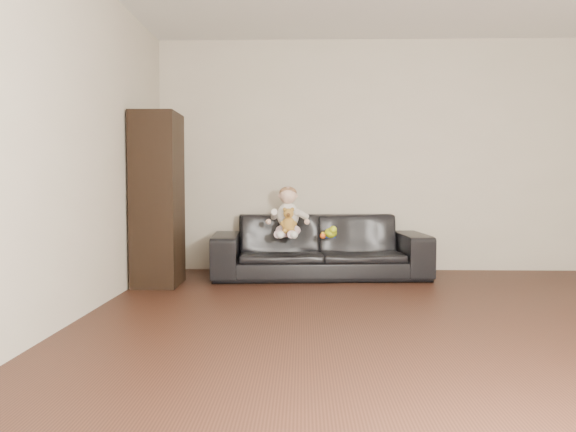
{
  "coord_description": "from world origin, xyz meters",
  "views": [
    {
      "loc": [
        -0.88,
        -3.64,
        0.98
      ],
      "look_at": [
        -1.02,
        2.14,
        0.65
      ],
      "focal_mm": 35.0,
      "sensor_mm": 36.0,
      "label": 1
    }
  ],
  "objects_px": {
    "sofa": "(319,246)",
    "teddy_bear": "(289,221)",
    "toy_rattle": "(323,236)",
    "toy_blue_disc": "(330,237)",
    "baby": "(288,215)",
    "toy_green": "(331,233)",
    "cabinet": "(158,199)"
  },
  "relations": [
    {
      "from": "teddy_bear",
      "to": "toy_green",
      "type": "xyz_separation_m",
      "value": [
        0.43,
        0.09,
        -0.13
      ]
    },
    {
      "from": "sofa",
      "to": "teddy_bear",
      "type": "height_order",
      "value": "teddy_bear"
    },
    {
      "from": "sofa",
      "to": "baby",
      "type": "bearing_deg",
      "value": -163.63
    },
    {
      "from": "cabinet",
      "to": "toy_green",
      "type": "height_order",
      "value": "cabinet"
    },
    {
      "from": "teddy_bear",
      "to": "toy_blue_disc",
      "type": "height_order",
      "value": "teddy_bear"
    },
    {
      "from": "toy_blue_disc",
      "to": "baby",
      "type": "bearing_deg",
      "value": 177.16
    },
    {
      "from": "teddy_bear",
      "to": "baby",
      "type": "bearing_deg",
      "value": 103.72
    },
    {
      "from": "toy_rattle",
      "to": "toy_blue_disc",
      "type": "distance_m",
      "value": 0.16
    },
    {
      "from": "toy_blue_disc",
      "to": "toy_rattle",
      "type": "bearing_deg",
      "value": -119.07
    },
    {
      "from": "toy_blue_disc",
      "to": "sofa",
      "type": "bearing_deg",
      "value": 125.31
    },
    {
      "from": "sofa",
      "to": "toy_rattle",
      "type": "height_order",
      "value": "sofa"
    },
    {
      "from": "sofa",
      "to": "cabinet",
      "type": "bearing_deg",
      "value": -165.8
    },
    {
      "from": "baby",
      "to": "teddy_bear",
      "type": "xyz_separation_m",
      "value": [
        0.01,
        -0.16,
        -0.05
      ]
    },
    {
      "from": "sofa",
      "to": "toy_green",
      "type": "relative_size",
      "value": 14.63
    },
    {
      "from": "baby",
      "to": "toy_rattle",
      "type": "xyz_separation_m",
      "value": [
        0.35,
        -0.16,
        -0.2
      ]
    },
    {
      "from": "teddy_bear",
      "to": "cabinet",
      "type": "bearing_deg",
      "value": -159.27
    },
    {
      "from": "sofa",
      "to": "toy_blue_disc",
      "type": "bearing_deg",
      "value": -58.63
    },
    {
      "from": "sofa",
      "to": "toy_rattle",
      "type": "xyz_separation_m",
      "value": [
        0.03,
        -0.28,
        0.13
      ]
    },
    {
      "from": "toy_rattle",
      "to": "cabinet",
      "type": "bearing_deg",
      "value": -171.62
    },
    {
      "from": "sofa",
      "to": "toy_green",
      "type": "distance_m",
      "value": 0.27
    },
    {
      "from": "toy_green",
      "to": "toy_blue_disc",
      "type": "relative_size",
      "value": 1.36
    },
    {
      "from": "sofa",
      "to": "toy_green",
      "type": "xyz_separation_m",
      "value": [
        0.11,
        -0.19,
        0.16
      ]
    },
    {
      "from": "teddy_bear",
      "to": "toy_green",
      "type": "bearing_deg",
      "value": 22.18
    },
    {
      "from": "cabinet",
      "to": "teddy_bear",
      "type": "xyz_separation_m",
      "value": [
        1.26,
        0.24,
        -0.22
      ]
    },
    {
      "from": "baby",
      "to": "toy_green",
      "type": "xyz_separation_m",
      "value": [
        0.44,
        -0.07,
        -0.18
      ]
    },
    {
      "from": "toy_green",
      "to": "baby",
      "type": "bearing_deg",
      "value": 171.07
    },
    {
      "from": "toy_green",
      "to": "cabinet",
      "type": "bearing_deg",
      "value": -169.05
    },
    {
      "from": "baby",
      "to": "toy_rattle",
      "type": "distance_m",
      "value": 0.44
    },
    {
      "from": "toy_blue_disc",
      "to": "cabinet",
      "type": "bearing_deg",
      "value": -167.45
    },
    {
      "from": "cabinet",
      "to": "teddy_bear",
      "type": "height_order",
      "value": "cabinet"
    },
    {
      "from": "sofa",
      "to": "teddy_bear",
      "type": "distance_m",
      "value": 0.51
    },
    {
      "from": "baby",
      "to": "toy_blue_disc",
      "type": "xyz_separation_m",
      "value": [
        0.43,
        -0.02,
        -0.22
      ]
    }
  ]
}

